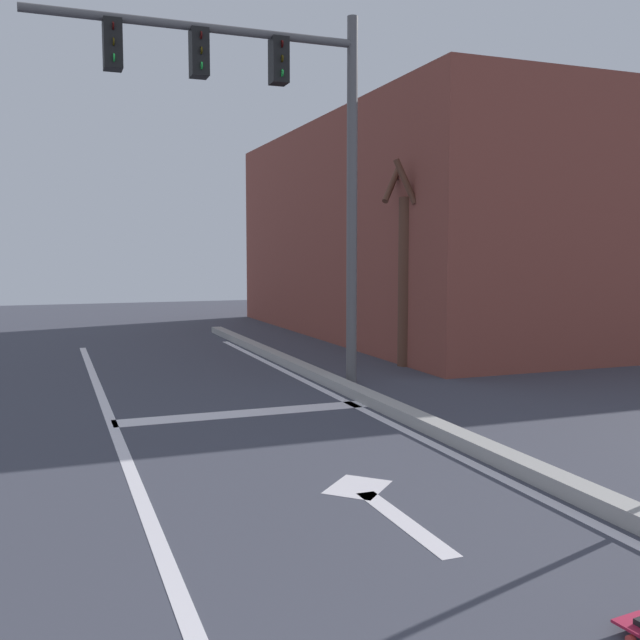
# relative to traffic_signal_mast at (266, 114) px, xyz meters

# --- Properties ---
(lane_line_center) EXTENTS (0.12, 20.00, 0.01)m
(lane_line_center) POSITION_rel_traffic_signal_mast_xyz_m (-2.35, -4.22, -3.97)
(lane_line_center) COLOR silver
(lane_line_center) RESTS_ON ground
(lane_line_curbside) EXTENTS (0.12, 20.00, 0.01)m
(lane_line_curbside) POSITION_rel_traffic_signal_mast_xyz_m (0.71, -4.22, -3.97)
(lane_line_curbside) COLOR silver
(lane_line_curbside) RESTS_ON ground
(stop_bar) EXTENTS (3.22, 0.40, 0.01)m
(stop_bar) POSITION_rel_traffic_signal_mast_xyz_m (-0.74, -1.50, -3.97)
(stop_bar) COLOR silver
(stop_bar) RESTS_ON ground
(lane_arrow_stem) EXTENTS (0.16, 1.40, 0.01)m
(lane_arrow_stem) POSITION_rel_traffic_signal_mast_xyz_m (-0.58, -5.47, -3.97)
(lane_arrow_stem) COLOR silver
(lane_arrow_stem) RESTS_ON ground
(lane_arrow_head) EXTENTS (0.71, 0.71, 0.01)m
(lane_arrow_head) POSITION_rel_traffic_signal_mast_xyz_m (-0.58, -4.62, -3.97)
(lane_arrow_head) COLOR silver
(lane_arrow_head) RESTS_ON ground
(curb_strip) EXTENTS (0.24, 24.00, 0.14)m
(curb_strip) POSITION_rel_traffic_signal_mast_xyz_m (0.96, -4.22, -3.90)
(curb_strip) COLOR #A09D98
(curb_strip) RESTS_ON ground
(traffic_signal_mast) EXTENTS (4.67, 0.34, 5.48)m
(traffic_signal_mast) POSITION_rel_traffic_signal_mast_xyz_m (0.00, 0.00, 0.00)
(traffic_signal_mast) COLOR #5C5A5B
(traffic_signal_mast) RESTS_ON ground
(roadside_tree) EXTENTS (0.92, 0.88, 3.73)m
(roadside_tree) POSITION_rel_traffic_signal_mast_xyz_m (2.91, 1.21, -2.31)
(roadside_tree) COLOR brown
(roadside_tree) RESTS_ON ground
(building_block) EXTENTS (11.38, 12.12, 5.06)m
(building_block) POSITION_rel_traffic_signal_mast_xyz_m (8.56, 5.81, -1.44)
(building_block) COLOR brown
(building_block) RESTS_ON ground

